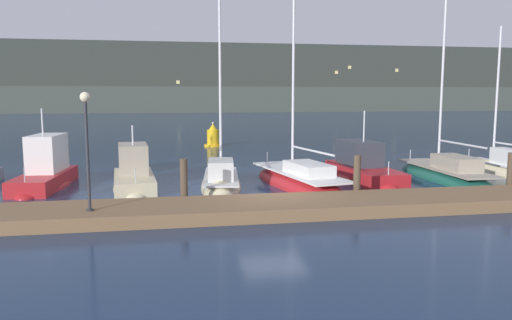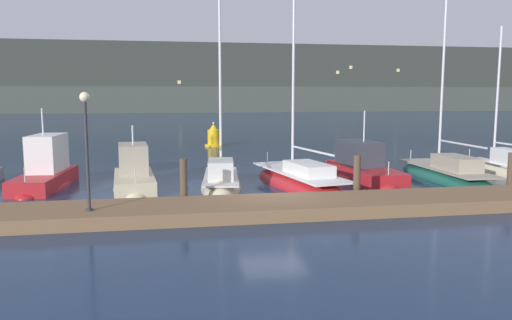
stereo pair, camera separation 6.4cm
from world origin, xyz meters
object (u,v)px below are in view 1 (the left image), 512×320
object	(u,v)px
sailboat_berth_8	(445,176)
channel_buoy	(213,137)
motorboat_berth_3	(46,177)
motorboat_berth_7	(363,174)
motorboat_berth_4	(134,180)
dock_lamppost	(86,132)
sailboat_berth_5	(221,184)
sailboat_berth_6	(299,184)
sailboat_berth_9	(499,171)

from	to	relation	value
sailboat_berth_8	channel_buoy	size ratio (longest dim) A/B	5.99
motorboat_berth_3	motorboat_berth_7	world-z (taller)	motorboat_berth_3
motorboat_berth_4	dock_lamppost	distance (m)	6.98
motorboat_berth_4	dock_lamppost	xyz separation A→B (m)	(-0.99, -6.37, 2.67)
sailboat_berth_5	sailboat_berth_8	world-z (taller)	sailboat_berth_8
sailboat_berth_8	dock_lamppost	bearing A→B (deg)	-159.66
motorboat_berth_4	sailboat_berth_8	world-z (taller)	sailboat_berth_8
sailboat_berth_5	motorboat_berth_7	size ratio (longest dim) A/B	1.52
motorboat_berth_3	sailboat_berth_5	xyz separation A→B (m)	(7.83, -1.47, -0.34)
sailboat_berth_6	channel_buoy	xyz separation A→B (m)	(-2.24, 18.46, 0.62)
sailboat_berth_6	motorboat_berth_4	bearing A→B (deg)	171.91
motorboat_berth_4	sailboat_berth_5	distance (m)	3.93
sailboat_berth_9	channel_buoy	bearing A→B (deg)	128.60
motorboat_berth_3	motorboat_berth_7	size ratio (longest dim) A/B	0.93
motorboat_berth_7	sailboat_berth_8	bearing A→B (deg)	-8.20
motorboat_berth_3	sailboat_berth_9	size ratio (longest dim) A/B	0.69
sailboat_berth_6	dock_lamppost	xyz separation A→B (m)	(-8.40, -5.32, 2.90)
motorboat_berth_4	sailboat_berth_5	bearing A→B (deg)	-9.39
sailboat_berth_6	channel_buoy	world-z (taller)	sailboat_berth_6
sailboat_berth_6	motorboat_berth_7	xyz separation A→B (m)	(3.59, 1.23, 0.18)
motorboat_berth_4	sailboat_berth_8	bearing A→B (deg)	-1.55
sailboat_berth_8	channel_buoy	world-z (taller)	sailboat_berth_8
sailboat_berth_8	dock_lamppost	xyz separation A→B (m)	(-16.09, -5.96, 2.87)
sailboat_berth_6	motorboat_berth_7	size ratio (longest dim) A/B	1.75
sailboat_berth_6	sailboat_berth_8	xyz separation A→B (m)	(7.69, 0.64, 0.03)
sailboat_berth_8	channel_buoy	xyz separation A→B (m)	(-9.92, 17.82, 0.59)
motorboat_berth_4	sailboat_berth_5	xyz separation A→B (m)	(3.88, -0.64, -0.21)
motorboat_berth_7	dock_lamppost	xyz separation A→B (m)	(-11.99, -6.55, 2.72)
motorboat_berth_7	motorboat_berth_4	bearing A→B (deg)	-179.05
motorboat_berth_7	sailboat_berth_5	bearing A→B (deg)	-173.42
motorboat_berth_4	sailboat_berth_8	xyz separation A→B (m)	(15.10, -0.41, -0.20)
channel_buoy	motorboat_berth_7	bearing A→B (deg)	-71.32
motorboat_berth_4	dock_lamppost	world-z (taller)	dock_lamppost
sailboat_berth_8	sailboat_berth_5	bearing A→B (deg)	-178.82
motorboat_berth_4	channel_buoy	distance (m)	18.16
motorboat_berth_7	sailboat_berth_8	world-z (taller)	sailboat_berth_8
sailboat_berth_6	dock_lamppost	world-z (taller)	sailboat_berth_6
motorboat_berth_3	sailboat_berth_5	bearing A→B (deg)	-10.65
sailboat_berth_6	motorboat_berth_7	world-z (taller)	sailboat_berth_6
sailboat_berth_5	sailboat_berth_9	xyz separation A→B (m)	(14.81, 1.12, 0.02)
motorboat_berth_4	sailboat_berth_9	xyz separation A→B (m)	(18.69, 0.48, -0.19)
sailboat_berth_9	dock_lamppost	world-z (taller)	sailboat_berth_9
motorboat_berth_4	motorboat_berth_7	distance (m)	11.00
motorboat_berth_3	motorboat_berth_7	xyz separation A→B (m)	(14.96, -0.65, -0.18)
motorboat_berth_4	sailboat_berth_8	distance (m)	15.10
sailboat_berth_5	dock_lamppost	world-z (taller)	sailboat_berth_5
motorboat_berth_3	sailboat_berth_8	bearing A→B (deg)	-3.73
sailboat_berth_5	motorboat_berth_7	distance (m)	7.17
motorboat_berth_3	sailboat_berth_8	size ratio (longest dim) A/B	0.49
sailboat_berth_8	sailboat_berth_9	xyz separation A→B (m)	(3.59, 0.89, 0.01)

